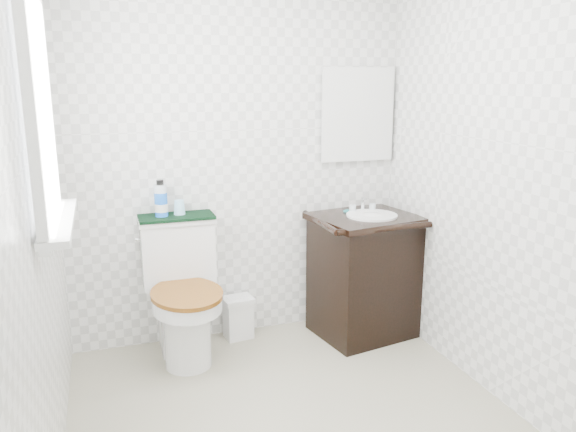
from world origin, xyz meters
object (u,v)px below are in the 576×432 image
toilet (183,299)px  mouthwash_bottle (161,200)px  vanity (364,272)px  cup (179,207)px  trash_bin (238,317)px

toilet → mouthwash_bottle: 0.62m
vanity → toilet: bearing=177.1°
toilet → vanity: bearing=-2.9°
vanity → cup: 1.28m
toilet → vanity: (1.19, -0.06, 0.06)m
trash_bin → mouthwash_bottle: size_ratio=1.26×
toilet → cup: bearing=80.8°
trash_bin → mouthwash_bottle: (-0.46, -0.01, 0.83)m
vanity → mouthwash_bottle: 1.40m
trash_bin → cup: size_ratio=3.15×
vanity → trash_bin: size_ratio=3.27×
vanity → mouthwash_bottle: mouthwash_bottle is taller
vanity → cup: bearing=170.0°
trash_bin → toilet: bearing=-160.2°
vanity → mouthwash_bottle: (-1.28, 0.19, 0.54)m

